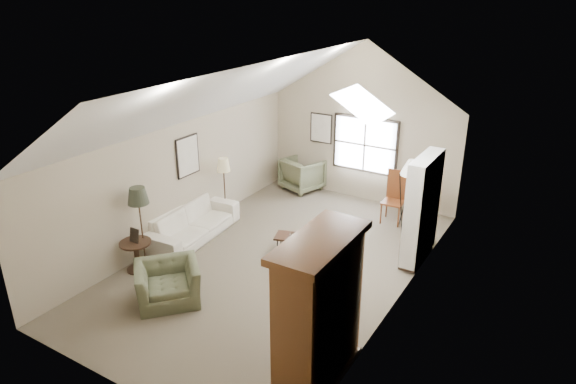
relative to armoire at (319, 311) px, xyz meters
The scene contains 18 objects.
room_shell 3.87m from the armoire, 132.25° to the left, with size 5.01×8.01×4.00m.
window 6.70m from the armoire, 108.11° to the left, with size 1.72×0.08×1.42m, color black.
skylight 4.02m from the armoire, 104.93° to the left, with size 0.80×1.20×0.52m, color white, non-canonical shape.
wall_art 5.98m from the armoire, 133.09° to the left, with size 1.97×3.71×0.88m.
armoire is the anchor object (origin of this frame).
tv_alcove 4.00m from the armoire, 87.71° to the left, with size 0.32×1.30×2.10m, color white.
media_console 4.08m from the armoire, 88.00° to the left, with size 0.34×1.18×0.60m, color #382316.
tv_panel 4.01m from the armoire, 88.00° to the left, with size 0.05×0.90×0.55m, color black.
sofa 5.03m from the armoire, 151.59° to the left, with size 2.43×0.95×0.71m, color white.
armchair_near 3.23m from the armoire, behind, with size 1.08×0.94×0.70m, color #595F43.
armchair_far 7.18m from the armoire, 121.37° to the left, with size 0.93×0.96×0.88m, color #5E6144.
coffee_table 3.71m from the armoire, 125.81° to the left, with size 0.77×0.43×0.40m, color #371F16.
bowl 3.66m from the armoire, 125.81° to the left, with size 0.19×0.19×0.05m, color #372416.
side_table 4.52m from the armoire, behind, with size 0.61×0.61×0.61m, color #332415.
side_chair 5.50m from the armoire, 99.50° to the left, with size 0.48×0.48×1.23m, color brown.
tripod_lamp 5.24m from the armoire, 95.38° to the left, with size 0.49×0.49×1.69m, color white, non-canonical shape.
dark_lamp 4.49m from the armoire, 167.53° to the left, with size 0.41×0.41×1.70m, color #282C1F, non-canonical shape.
tan_lamp 5.66m from the armoire, 140.83° to the left, with size 0.30×0.30×1.52m, color tan, non-canonical shape.
Camera 1 is at (4.83, -7.58, 5.22)m, focal length 32.00 mm.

